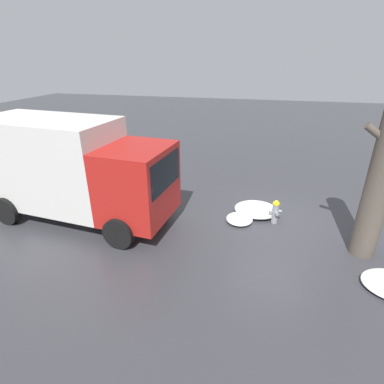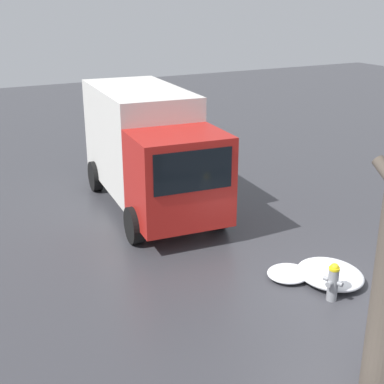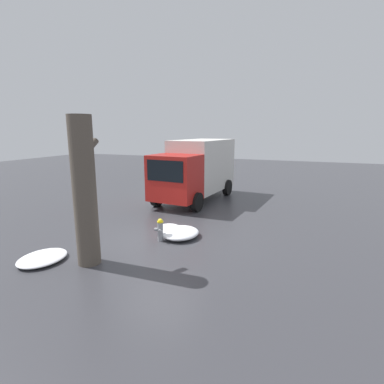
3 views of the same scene
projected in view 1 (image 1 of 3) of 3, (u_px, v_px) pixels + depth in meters
name	position (u px, v px, depth m)	size (l,w,h in m)	color
ground_plane	(274.00, 223.00, 9.67)	(60.00, 60.00, 0.00)	#38383D
fire_hydrant	(275.00, 211.00, 9.50)	(0.41, 0.32, 0.79)	gray
tree_trunk	(380.00, 182.00, 7.35)	(0.97, 0.64, 4.14)	brown
delivery_truck	(72.00, 168.00, 9.35)	(6.31, 2.95, 3.21)	red
snow_pile_by_hydrant	(239.00, 219.00, 9.68)	(0.85, 0.91, 0.21)	white
snow_pile_curbside	(256.00, 209.00, 10.16)	(1.47, 1.29, 0.31)	white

